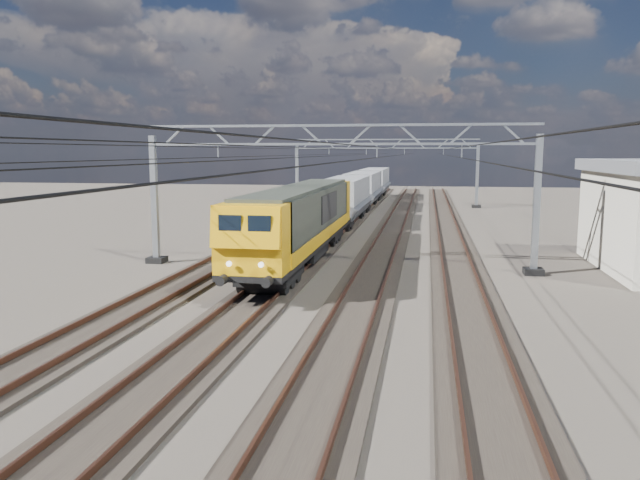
% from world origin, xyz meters
% --- Properties ---
extents(ground, '(160.00, 160.00, 0.00)m').
position_xyz_m(ground, '(0.00, 0.00, 0.00)').
color(ground, black).
rests_on(ground, ground).
extents(track_outer_west, '(2.60, 140.00, 0.30)m').
position_xyz_m(track_outer_west, '(-6.00, 0.00, 0.07)').
color(track_outer_west, black).
rests_on(track_outer_west, ground).
extents(track_loco, '(2.60, 140.00, 0.30)m').
position_xyz_m(track_loco, '(-2.00, 0.00, 0.07)').
color(track_loco, black).
rests_on(track_loco, ground).
extents(track_inner_east, '(2.60, 140.00, 0.30)m').
position_xyz_m(track_inner_east, '(2.00, 0.00, 0.07)').
color(track_inner_east, black).
rests_on(track_inner_east, ground).
extents(track_outer_east, '(2.60, 140.00, 0.30)m').
position_xyz_m(track_outer_east, '(6.00, 0.00, 0.07)').
color(track_outer_east, black).
rests_on(track_outer_east, ground).
extents(catenary_gantry_mid, '(19.90, 0.90, 7.11)m').
position_xyz_m(catenary_gantry_mid, '(0.00, 4.00, 3.91)').
color(catenary_gantry_mid, '#979FA5').
rests_on(catenary_gantry_mid, ground).
extents(catenary_gantry_far, '(19.90, 0.90, 7.11)m').
position_xyz_m(catenary_gantry_far, '(0.00, 40.00, 3.91)').
color(catenary_gantry_far, '#979FA5').
rests_on(catenary_gantry_far, ground).
extents(overhead_wires, '(12.03, 140.00, 0.53)m').
position_xyz_m(overhead_wires, '(0.00, 8.00, 5.75)').
color(overhead_wires, black).
rests_on(overhead_wires, ground).
extents(locomotive, '(2.76, 21.10, 3.62)m').
position_xyz_m(locomotive, '(-2.00, 5.24, 2.33)').
color(locomotive, black).
rests_on(locomotive, ground).
extents(hopper_wagon_lead, '(3.38, 13.00, 3.25)m').
position_xyz_m(hopper_wagon_lead, '(-2.00, 22.93, 2.23)').
color(hopper_wagon_lead, black).
rests_on(hopper_wagon_lead, ground).
extents(hopper_wagon_mid, '(3.38, 13.00, 3.25)m').
position_xyz_m(hopper_wagon_mid, '(-2.00, 37.13, 2.23)').
color(hopper_wagon_mid, black).
rests_on(hopper_wagon_mid, ground).
extents(hopper_wagon_third, '(3.38, 13.00, 3.25)m').
position_xyz_m(hopper_wagon_third, '(-2.00, 51.33, 2.23)').
color(hopper_wagon_third, black).
rests_on(hopper_wagon_third, ground).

